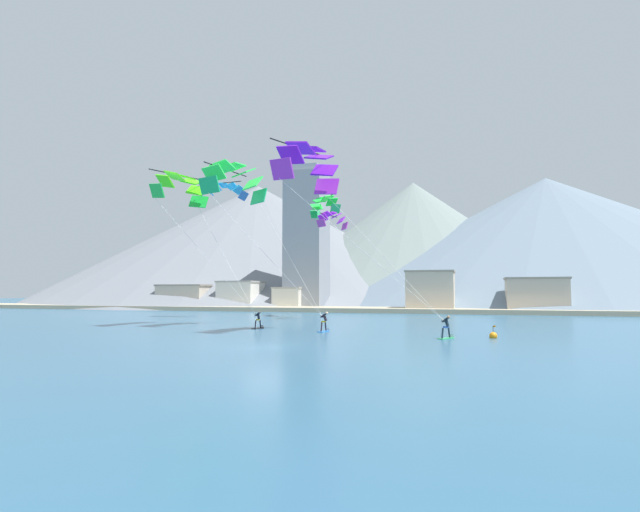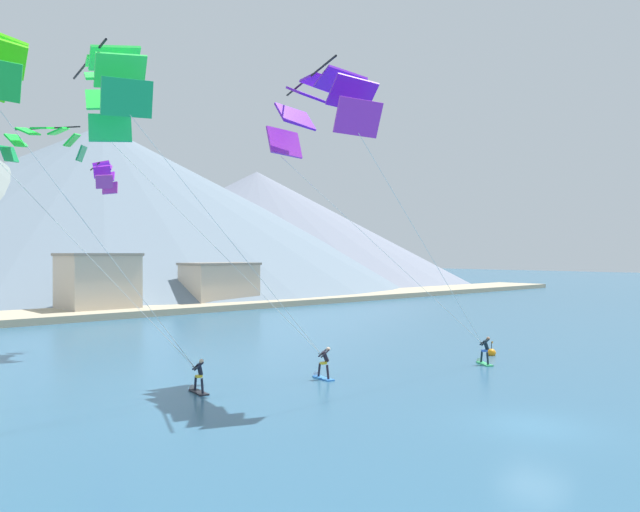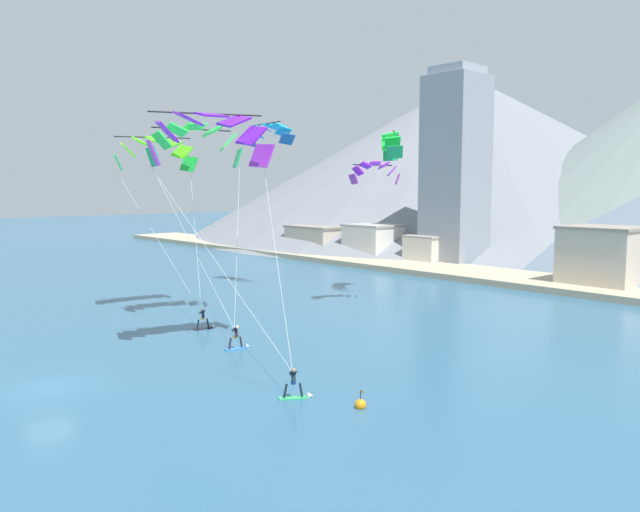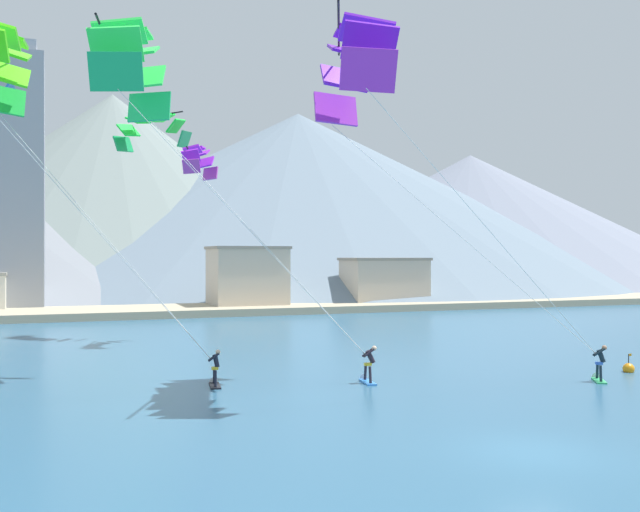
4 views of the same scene
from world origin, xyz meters
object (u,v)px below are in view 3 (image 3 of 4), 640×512
kitesurfer_near_trail (298,389)px  parafoil_kite_distant_high_outer (269,132)px  parafoil_kite_mid_center (195,141)px  parafoil_kite_near_lead (156,151)px  race_marker_buoy (360,405)px  parafoil_kite_near_trail (211,133)px  parafoil_kite_distant_mid_solo (375,170)px  kitesurfer_mid_center (239,341)px  kitesurfer_near_lead (206,323)px  parafoil_kite_distant_low_drift (391,143)px

kitesurfer_near_trail → parafoil_kite_distant_high_outer: bearing=144.9°
parafoil_kite_mid_center → parafoil_kite_near_lead: bearing=-172.6°
kitesurfer_near_trail → parafoil_kite_distant_high_outer: (-28.56, 20.06, 15.74)m
parafoil_kite_distant_high_outer → race_marker_buoy: (31.62, -18.67, -16.08)m
kitesurfer_near_trail → parafoil_kite_near_trail: (-11.08, 2.13, 13.49)m
kitesurfer_near_trail → parafoil_kite_distant_mid_solo: (-14.36, 20.81, 11.56)m
kitesurfer_mid_center → parafoil_kite_distant_mid_solo: 21.41m
parafoil_kite_near_trail → kitesurfer_near_lead: bearing=153.9°
parafoil_kite_distant_low_drift → parafoil_kite_distant_mid_solo: (2.40, -4.73, -2.71)m
parafoil_kite_distant_low_drift → parafoil_kite_mid_center: bearing=-99.7°
kitesurfer_near_lead → parafoil_kite_mid_center: bearing=156.6°
kitesurfer_near_trail → race_marker_buoy: bearing=24.5°
kitesurfer_near_trail → parafoil_kite_distant_high_outer: 38.29m
parafoil_kite_near_lead → parafoil_kite_near_trail: bearing=-13.8°
kitesurfer_near_lead → kitesurfer_mid_center: 6.78m
kitesurfer_near_trail → kitesurfer_mid_center: size_ratio=0.96×
kitesurfer_near_lead → parafoil_kite_distant_low_drift: bearing=90.4°
kitesurfer_near_trail → parafoil_kite_distant_mid_solo: parafoil_kite_distant_mid_solo is taller
parafoil_kite_mid_center → kitesurfer_near_trail: bearing=-17.5°
parafoil_kite_near_lead → parafoil_kite_near_trail: (14.30, -3.51, 0.33)m
parafoil_kite_mid_center → kitesurfer_near_lead: bearing=-23.4°
parafoil_kite_mid_center → parafoil_kite_distant_mid_solo: 15.71m
parafoil_kite_mid_center → kitesurfer_mid_center: bearing=-16.8°
parafoil_kite_near_trail → parafoil_kite_distant_high_outer: parafoil_kite_distant_high_outer is taller
parafoil_kite_near_lead → parafoil_kite_distant_mid_solo: size_ratio=3.06×
parafoil_kite_distant_mid_solo → kitesurfer_mid_center: bearing=-76.1°
race_marker_buoy → parafoil_kite_distant_mid_solo: bearing=131.9°
parafoil_kite_near_trail → parafoil_kite_distant_mid_solo: 19.06m
parafoil_kite_near_lead → parafoil_kite_mid_center: parafoil_kite_mid_center is taller
kitesurfer_near_lead → parafoil_kite_distant_high_outer: 24.96m
parafoil_kite_distant_low_drift → parafoil_kite_distant_high_outer: bearing=-155.1°
parafoil_kite_near_lead → kitesurfer_near_lead: bearing=-5.2°
parafoil_kite_distant_mid_solo → race_marker_buoy: parafoil_kite_distant_mid_solo is taller
kitesurfer_near_trail → parafoil_kite_distant_high_outer: parafoil_kite_distant_high_outer is taller
kitesurfer_near_trail → parafoil_kite_mid_center: 25.09m
parafoil_kite_near_lead → race_marker_buoy: size_ratio=13.36×
parafoil_kite_near_lead → kitesurfer_near_trail: bearing=-12.5°
kitesurfer_mid_center → parafoil_kite_distant_low_drift: 27.25m
kitesurfer_mid_center → parafoil_kite_distant_low_drift: bearing=106.9°
parafoil_kite_near_trail → race_marker_buoy: 19.79m
parafoil_kite_distant_high_outer → parafoil_kite_distant_mid_solo: size_ratio=1.44×
kitesurfer_near_trail → parafoil_kite_distant_low_drift: size_ratio=0.33×
parafoil_kite_distant_high_outer → parafoil_kite_distant_mid_solo: 14.82m
parafoil_kite_mid_center → parafoil_kite_distant_low_drift: (3.29, 19.21, 0.57)m
parafoil_kite_distant_low_drift → kitesurfer_mid_center: bearing=-73.1°
parafoil_kite_mid_center → race_marker_buoy: size_ratio=13.94×
race_marker_buoy → parafoil_kite_near_trail: bearing=177.0°
parafoil_kite_near_trail → parafoil_kite_mid_center: bearing=154.9°
kitesurfer_mid_center → parafoil_kite_near_trail: 13.56m
parafoil_kite_near_lead → parafoil_kite_distant_mid_solo: (11.02, 15.17, -1.60)m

